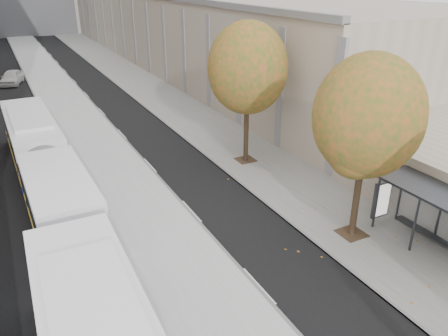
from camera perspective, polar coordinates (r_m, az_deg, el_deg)
bus_platform at (r=35.30m, az=-18.86°, el=6.17°), size 4.25×150.00×0.15m
sidewalk at (r=37.21m, az=-6.62°, el=8.14°), size 4.75×150.00×0.08m
building_tan at (r=67.24m, az=-6.78°, el=18.70°), size 18.00×92.00×8.00m
bus_shelter at (r=18.84m, az=25.93°, el=-3.66°), size 1.90×4.40×2.53m
tree_c at (r=17.41m, az=18.28°, el=6.39°), size 4.20×4.20×7.28m
tree_d at (r=24.27m, az=3.09°, el=12.87°), size 4.40×4.40×7.60m
bus_far at (r=23.95m, az=-22.65°, el=0.91°), size 2.85×16.62×2.76m
distant_car at (r=49.08m, az=-25.99°, el=10.59°), size 2.74×4.37×1.39m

